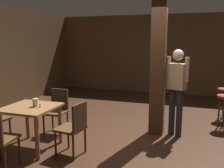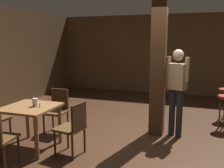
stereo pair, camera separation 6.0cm
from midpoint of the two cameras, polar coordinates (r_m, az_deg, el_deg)
ground_plane at (r=5.05m, az=6.15°, el=-12.06°), size 10.80×10.80×0.00m
wall_back at (r=9.15m, az=12.66°, el=6.62°), size 8.00×0.10×2.80m
pillar at (r=5.02m, az=10.87°, el=4.18°), size 0.28×0.28×2.80m
dining_table at (r=4.60m, az=-17.73°, el=-6.58°), size 0.86×0.86×0.76m
chair_east at (r=4.18m, az=-8.43°, el=-9.45°), size 0.47×0.47×0.89m
chair_north at (r=5.27m, az=-12.05°, el=-5.49°), size 0.43×0.43×0.89m
napkin_cup at (r=4.52m, az=-16.79°, el=-4.03°), size 0.10×0.10×0.14m
salt_shaker at (r=4.45m, az=-15.81°, el=-4.65°), size 0.03×0.03×0.07m
standing_person at (r=5.01m, az=14.93°, el=-0.58°), size 0.46×0.32×1.72m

